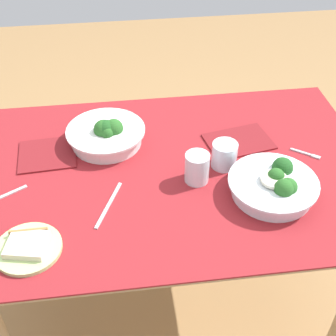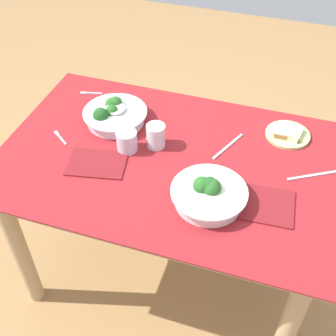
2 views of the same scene
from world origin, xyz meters
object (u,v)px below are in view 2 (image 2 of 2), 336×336
at_px(bread_side_plate, 288,134).
at_px(fork_by_far_bowl, 60,137).
at_px(broccoli_bowl_far, 114,115).
at_px(table_knife_left, 313,175).
at_px(napkin_folded_upper, 267,205).
at_px(broccoli_bowl_near, 209,194).
at_px(napkin_folded_lower, 97,163).
at_px(water_glass_center, 126,142).
at_px(table_knife_right, 228,146).
at_px(water_glass_side, 156,136).
at_px(fork_by_near_bowl, 90,93).

bearing_deg(bread_side_plate, fork_by_far_bowl, -161.39).
distance_m(broccoli_bowl_far, table_knife_left, 0.82).
bearing_deg(napkin_folded_upper, table_knife_left, 55.20).
xyz_separation_m(broccoli_bowl_near, napkin_folded_lower, (-0.44, 0.05, -0.03)).
bearing_deg(napkin_folded_lower, water_glass_center, 54.08).
relative_size(table_knife_right, napkin_folded_lower, 0.90).
xyz_separation_m(broccoli_bowl_far, table_knife_right, (0.49, -0.01, -0.03)).
xyz_separation_m(water_glass_side, napkin_folded_lower, (-0.18, -0.17, -0.04)).
xyz_separation_m(broccoli_bowl_far, broccoli_bowl_near, (0.48, -0.31, 0.00)).
bearing_deg(napkin_folded_lower, fork_by_near_bowl, 118.36).
relative_size(bread_side_plate, table_knife_left, 0.90).
distance_m(bread_side_plate, fork_by_far_bowl, 0.91).
bearing_deg(bread_side_plate, table_knife_right, -147.16).
relative_size(broccoli_bowl_far, water_glass_side, 2.77).
height_order(table_knife_left, napkin_folded_upper, napkin_folded_upper).
height_order(water_glass_side, table_knife_left, water_glass_side).
xyz_separation_m(table_knife_left, napkin_folded_lower, (-0.78, -0.18, 0.00)).
bearing_deg(fork_by_far_bowl, table_knife_left, -138.26).
relative_size(broccoli_bowl_far, napkin_folded_lower, 1.23).
xyz_separation_m(fork_by_far_bowl, table_knife_right, (0.65, 0.15, -0.00)).
bearing_deg(table_knife_right, water_glass_center, -45.96).
height_order(broccoli_bowl_near, table_knife_left, broccoli_bowl_near).
xyz_separation_m(bread_side_plate, fork_by_far_bowl, (-0.87, -0.29, -0.01)).
xyz_separation_m(broccoli_bowl_near, napkin_folded_upper, (0.20, 0.04, -0.03)).
bearing_deg(broccoli_bowl_far, fork_by_near_bowl, 140.48).
bearing_deg(napkin_folded_lower, water_glass_side, 43.99).
relative_size(fork_by_near_bowl, table_knife_right, 0.52).
distance_m(table_knife_left, napkin_folded_lower, 0.80).
bearing_deg(water_glass_side, fork_by_far_bowl, -168.72).
xyz_separation_m(bread_side_plate, table_knife_left, (0.11, -0.20, -0.01)).
relative_size(table_knife_left, napkin_folded_lower, 0.92).
relative_size(water_glass_center, napkin_folded_upper, 0.46).
height_order(broccoli_bowl_far, napkin_folded_lower, broccoli_bowl_far).
height_order(bread_side_plate, table_knife_left, bread_side_plate).
relative_size(broccoli_bowl_near, water_glass_center, 3.13).
relative_size(broccoli_bowl_near, napkin_folded_upper, 1.43).
xyz_separation_m(broccoli_bowl_near, bread_side_plate, (0.22, 0.44, -0.03)).
xyz_separation_m(water_glass_center, table_knife_right, (0.37, 0.14, -0.04)).
height_order(bread_side_plate, fork_by_near_bowl, bread_side_plate).
bearing_deg(napkin_folded_upper, water_glass_side, 158.48).
height_order(fork_by_far_bowl, fork_by_near_bowl, same).
bearing_deg(napkin_folded_lower, napkin_folded_upper, -1.14).
relative_size(water_glass_side, table_knife_right, 0.49).
bearing_deg(broccoli_bowl_far, napkin_folded_upper, -22.06).
xyz_separation_m(fork_by_far_bowl, napkin_folded_upper, (0.84, -0.11, 0.00)).
relative_size(table_knife_right, napkin_folded_upper, 1.05).
height_order(broccoli_bowl_near, table_knife_right, broccoli_bowl_near).
xyz_separation_m(broccoli_bowl_near, fork_by_far_bowl, (-0.65, 0.15, -0.03)).
height_order(bread_side_plate, water_glass_center, water_glass_center).
distance_m(water_glass_side, table_knife_left, 0.60).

